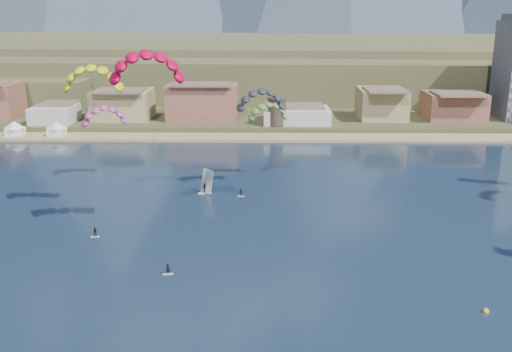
{
  "coord_description": "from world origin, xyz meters",
  "views": [
    {
      "loc": [
        1.29,
        -56.57,
        35.44
      ],
      "look_at": [
        0.0,
        32.0,
        10.0
      ],
      "focal_mm": 40.93,
      "sensor_mm": 36.0,
      "label": 1
    }
  ],
  "objects_px": {
    "kitesurfer_red": "(146,61)",
    "windsurfer": "(206,186)",
    "watchtower": "(277,111)",
    "kitesurfer_yellow": "(92,74)",
    "kitesurfer_green": "(268,109)",
    "buoy": "(486,311)"
  },
  "relations": [
    {
      "from": "windsurfer",
      "to": "watchtower",
      "type": "bearing_deg",
      "value": 75.64
    },
    {
      "from": "kitesurfer_yellow",
      "to": "kitesurfer_green",
      "type": "distance_m",
      "value": 38.36
    },
    {
      "from": "watchtower",
      "to": "kitesurfer_yellow",
      "type": "height_order",
      "value": "kitesurfer_yellow"
    },
    {
      "from": "watchtower",
      "to": "kitesurfer_green",
      "type": "distance_m",
      "value": 51.69
    },
    {
      "from": "windsurfer",
      "to": "kitesurfer_red",
      "type": "bearing_deg",
      "value": -102.73
    },
    {
      "from": "kitesurfer_yellow",
      "to": "windsurfer",
      "type": "relative_size",
      "value": 5.71
    },
    {
      "from": "kitesurfer_green",
      "to": "buoy",
      "type": "height_order",
      "value": "kitesurfer_green"
    },
    {
      "from": "buoy",
      "to": "kitesurfer_yellow",
      "type": "bearing_deg",
      "value": 149.33
    },
    {
      "from": "watchtower",
      "to": "kitesurfer_green",
      "type": "xyz_separation_m",
      "value": [
        -3.06,
        -50.8,
        9.07
      ]
    },
    {
      "from": "kitesurfer_red",
      "to": "windsurfer",
      "type": "relative_size",
      "value": 6.5
    },
    {
      "from": "kitesurfer_green",
      "to": "windsurfer",
      "type": "relative_size",
      "value": 3.97
    },
    {
      "from": "watchtower",
      "to": "windsurfer",
      "type": "xyz_separation_m",
      "value": [
        -15.33,
        -59.91,
        -4.83
      ]
    },
    {
      "from": "watchtower",
      "to": "kitesurfer_red",
      "type": "distance_m",
      "value": 89.86
    },
    {
      "from": "kitesurfer_red",
      "to": "windsurfer",
      "type": "distance_m",
      "value": 36.72
    },
    {
      "from": "buoy",
      "to": "watchtower",
      "type": "bearing_deg",
      "value": 102.3
    },
    {
      "from": "watchtower",
      "to": "kitesurfer_yellow",
      "type": "xyz_separation_m",
      "value": [
        -32.16,
        -73.9,
        18.64
      ]
    },
    {
      "from": "watchtower",
      "to": "kitesurfer_red",
      "type": "bearing_deg",
      "value": -103.88
    },
    {
      "from": "watchtower",
      "to": "kitesurfer_yellow",
      "type": "distance_m",
      "value": 82.72
    },
    {
      "from": "kitesurfer_green",
      "to": "buoy",
      "type": "bearing_deg",
      "value": -64.8
    },
    {
      "from": "kitesurfer_red",
      "to": "buoy",
      "type": "xyz_separation_m",
      "value": [
        44.2,
        -22.12,
        -27.96
      ]
    },
    {
      "from": "kitesurfer_red",
      "to": "windsurfer",
      "type": "bearing_deg",
      "value": 77.27
    },
    {
      "from": "kitesurfer_red",
      "to": "buoy",
      "type": "bearing_deg",
      "value": -26.58
    }
  ]
}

